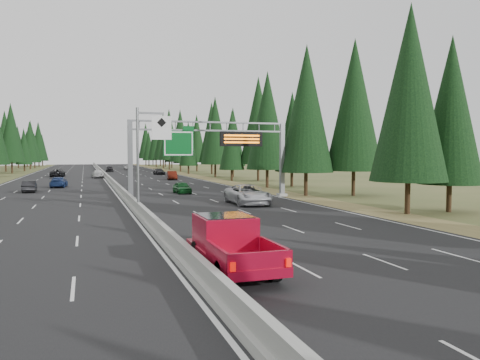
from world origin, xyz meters
The scene contains 19 objects.
ground centered at (0.00, 0.00, 0.00)m, with size 400.00×400.00×0.00m, color #455126.
road centered at (0.00, 80.00, 0.04)m, with size 32.00×260.00×0.08m, color black.
shoulder_right centered at (17.80, 80.00, 0.03)m, with size 3.60×260.00×0.06m, color olive.
shoulder_left centered at (-17.80, 80.00, 0.03)m, with size 3.60×260.00×0.06m, color #455126.
median_barrier centered at (0.00, 80.00, 0.41)m, with size 0.70×260.00×0.85m.
sign_gantry centered at (8.92, 34.88, 5.27)m, with size 16.75×0.98×7.80m.
hov_sign_pole centered at (0.58, 24.97, 4.72)m, with size 2.80×0.50×8.00m.
tree_row_right centered at (21.80, 72.25, 9.28)m, with size 11.86×240.14×17.98m.
silver_minivan centered at (10.02, 28.50, 0.96)m, with size 2.93×6.36×1.77m, color #B9BABE.
red_pickup centered at (1.50, 6.51, 1.21)m, with size 2.24×6.28×2.05m.
car_ahead_green centered at (6.75, 41.98, 0.75)m, with size 1.59×3.95×1.35m, color #12511E.
car_ahead_dkred centered at (10.84, 71.33, 0.83)m, with size 1.60×4.58×1.51m, color #52160B.
car_ahead_dkgrey centered at (11.73, 92.42, 0.76)m, with size 1.90×4.67×1.36m, color black.
car_ahead_white centered at (8.27, 128.93, 0.74)m, with size 2.19×4.76×1.32m, color white.
car_ahead_far centered at (2.25, 113.74, 0.84)m, with size 1.79×4.45×1.52m, color black.
car_onc_near centered at (-10.10, 49.48, 0.75)m, with size 1.43×4.09×1.35m, color black.
car_onc_blue centered at (-7.23, 57.17, 0.79)m, with size 1.99×4.89×1.42m, color navy.
car_onc_white centered at (-1.50, 81.93, 0.89)m, with size 1.92×4.78×1.63m, color silver.
car_onc_far centered at (-9.00, 89.25, 0.86)m, with size 2.59×5.61×1.56m, color black.
Camera 1 is at (-3.80, -10.93, 4.56)m, focal length 35.00 mm.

